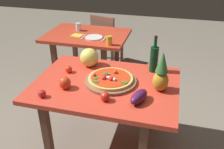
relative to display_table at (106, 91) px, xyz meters
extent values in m
plane|color=gray|center=(0.00, 0.00, -0.65)|extent=(10.00, 10.00, 0.00)
cube|color=brown|center=(-0.40, -0.40, -0.30)|extent=(0.06, 0.06, 0.70)
cube|color=brown|center=(-0.40, 0.40, -0.30)|extent=(0.06, 0.06, 0.70)
cube|color=brown|center=(0.40, 0.40, -0.30)|extent=(0.06, 0.06, 0.70)
cube|color=red|center=(0.00, 0.00, 0.07)|extent=(1.24, 0.89, 0.04)
cube|color=brown|center=(-0.93, 0.83, -0.30)|extent=(0.06, 0.06, 0.70)
cube|color=brown|center=(-0.26, 0.83, -0.30)|extent=(0.06, 0.06, 0.70)
cube|color=brown|center=(-0.93, 1.49, -0.30)|extent=(0.06, 0.06, 0.70)
cube|color=brown|center=(-0.26, 1.49, -0.30)|extent=(0.06, 0.06, 0.70)
cube|color=red|center=(-0.60, 1.16, 0.07)|extent=(1.08, 0.77, 0.04)
cube|color=brown|center=(-0.29, 1.96, -0.45)|extent=(0.04, 0.04, 0.41)
cube|color=brown|center=(-0.61, 2.04, -0.45)|extent=(0.04, 0.04, 0.41)
cube|color=brown|center=(-0.37, 1.64, -0.45)|extent=(0.04, 0.04, 0.41)
cube|color=brown|center=(-0.69, 1.72, -0.45)|extent=(0.04, 0.04, 0.41)
cube|color=brown|center=(-0.49, 1.84, -0.22)|extent=(0.49, 0.49, 0.04)
cube|color=brown|center=(-0.54, 1.67, 0.00)|extent=(0.40, 0.14, 0.40)
cylinder|color=brown|center=(0.04, 0.02, 0.10)|extent=(0.45, 0.45, 0.02)
cylinder|color=#D0B257|center=(0.04, 0.02, 0.12)|extent=(0.39, 0.39, 0.02)
cylinder|color=red|center=(0.04, 0.02, 0.14)|extent=(0.34, 0.34, 0.00)
sphere|color=red|center=(0.06, -0.03, 0.15)|extent=(0.04, 0.04, 0.04)
sphere|color=red|center=(-0.01, -0.03, 0.15)|extent=(0.04, 0.04, 0.04)
sphere|color=red|center=(0.06, 0.10, 0.15)|extent=(0.04, 0.04, 0.04)
sphere|color=red|center=(-0.11, 0.01, 0.15)|extent=(0.03, 0.03, 0.03)
sphere|color=red|center=(0.00, 0.03, 0.15)|extent=(0.03, 0.03, 0.03)
cube|color=#388538|center=(-0.02, 0.06, 0.14)|extent=(0.05, 0.05, 0.00)
cube|color=#397C31|center=(0.00, 0.06, 0.14)|extent=(0.05, 0.05, 0.00)
cube|color=#2C7D39|center=(-0.06, -0.09, 0.14)|extent=(0.05, 0.03, 0.00)
cube|color=#29802A|center=(0.17, -0.05, 0.14)|extent=(0.05, 0.03, 0.00)
cube|color=#397A29|center=(0.04, -0.01, 0.14)|extent=(0.04, 0.05, 0.00)
cube|color=#358235|center=(-0.01, -0.02, 0.14)|extent=(0.03, 0.04, 0.00)
cube|color=#327333|center=(-0.08, -0.03, 0.14)|extent=(0.04, 0.05, 0.00)
sphere|color=silver|center=(0.03, -0.01, 0.15)|extent=(0.03, 0.03, 0.03)
sphere|color=white|center=(0.02, 0.00, 0.15)|extent=(0.02, 0.02, 0.02)
sphere|color=white|center=(0.08, -0.03, 0.15)|extent=(0.03, 0.03, 0.03)
cylinder|color=#08341B|center=(0.37, 0.32, 0.21)|extent=(0.08, 0.08, 0.24)
cylinder|color=#08341B|center=(0.37, 0.32, 0.37)|extent=(0.03, 0.03, 0.09)
cylinder|color=black|center=(0.37, 0.32, 0.43)|extent=(0.03, 0.03, 0.02)
ellipsoid|color=#BC8A24|center=(0.46, 0.00, 0.17)|extent=(0.13, 0.13, 0.17)
cone|color=#356F33|center=(0.46, 0.00, 0.34)|extent=(0.10, 0.10, 0.17)
sphere|color=#E1D45E|center=(-0.25, 0.28, 0.18)|extent=(0.18, 0.18, 0.18)
ellipsoid|color=red|center=(-0.30, -0.17, 0.14)|extent=(0.10, 0.10, 0.11)
ellipsoid|color=#4C1741|center=(0.32, -0.21, 0.13)|extent=(0.16, 0.22, 0.09)
sphere|color=red|center=(-0.42, -0.34, 0.12)|extent=(0.06, 0.06, 0.06)
sphere|color=red|center=(0.07, -0.26, 0.13)|extent=(0.08, 0.08, 0.08)
sphere|color=red|center=(-0.39, 0.10, 0.12)|extent=(0.06, 0.06, 0.06)
cylinder|color=gold|center=(-0.20, 0.86, 0.14)|extent=(0.07, 0.07, 0.11)
cylinder|color=silver|center=(-0.76, 1.27, 0.14)|extent=(0.07, 0.07, 0.11)
cylinder|color=white|center=(-0.46, 1.04, 0.10)|extent=(0.22, 0.22, 0.02)
cube|color=silver|center=(-0.60, 1.04, 0.09)|extent=(0.02, 0.18, 0.01)
cube|color=silver|center=(-0.32, 1.04, 0.09)|extent=(0.02, 0.18, 0.01)
cube|color=yellow|center=(-0.70, 1.07, 0.09)|extent=(0.15, 0.13, 0.01)
camera|label=1|loc=(0.51, -1.73, 1.15)|focal=38.82mm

